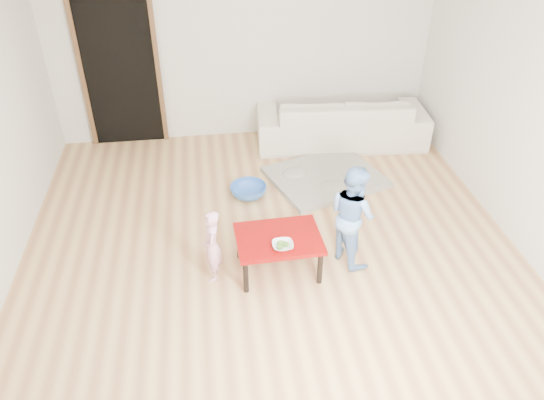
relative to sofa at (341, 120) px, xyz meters
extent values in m
cube|color=#AE764A|center=(-1.26, -2.05, -0.33)|extent=(5.00, 5.00, 0.01)
cube|color=silver|center=(-1.26, 0.45, 0.97)|extent=(5.00, 0.02, 2.60)
cube|color=silver|center=(1.24, -2.05, 0.97)|extent=(0.02, 5.00, 2.60)
imported|color=silver|center=(0.00, 0.00, 0.00)|extent=(2.32, 1.06, 0.66)
cube|color=orange|center=(-0.37, -0.16, 0.16)|extent=(0.52, 0.49, 0.11)
imported|color=white|center=(-1.22, -2.66, 0.09)|extent=(0.19, 0.19, 0.05)
imported|color=pink|center=(-1.85, -2.51, 0.04)|extent=(0.18, 0.27, 0.74)
imported|color=#6897F2|center=(-0.51, -2.42, 0.19)|extent=(0.57, 0.63, 1.05)
imported|color=blue|center=(-1.39, -1.18, -0.26)|extent=(0.43, 0.43, 0.13)
camera|label=1|loc=(-1.83, -6.34, 3.14)|focal=35.00mm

